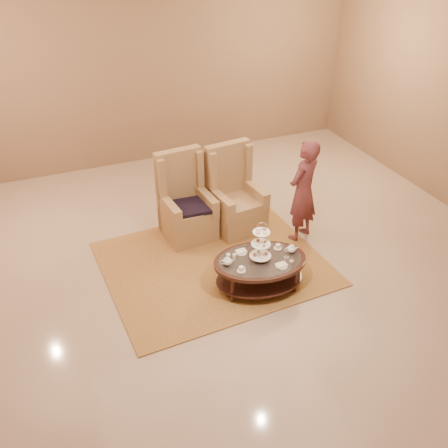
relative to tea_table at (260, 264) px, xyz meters
name	(u,v)px	position (x,y,z in m)	size (l,w,h in m)	color
ground	(234,275)	(-0.21, 0.34, -0.36)	(8.00, 8.00, 0.00)	tan
ceiling	(234,275)	(-0.21, 0.34, -0.36)	(8.00, 8.00, 0.02)	white
wall_back	(145,68)	(-0.21, 4.34, 1.39)	(8.00, 0.04, 3.50)	#88654A
rug	(213,263)	(-0.37, 0.68, -0.35)	(3.02, 2.56, 0.02)	#AE843D
tea_table	(260,264)	(0.00, 0.00, 0.00)	(1.30, 1.00, 0.99)	black
armchair_left	(185,208)	(-0.46, 1.57, 0.07)	(0.75, 0.77, 1.28)	#A0784B
armchair_right	(234,201)	(0.28, 1.48, 0.08)	(0.78, 0.81, 1.30)	#A0784B
person	(303,191)	(1.07, 0.83, 0.41)	(0.67, 0.58, 1.54)	#5D282B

